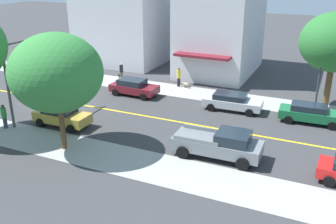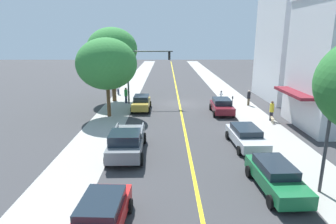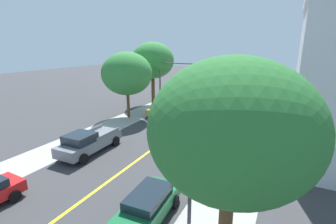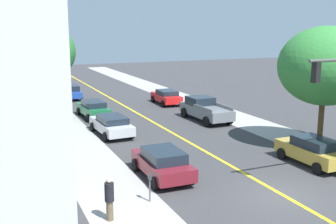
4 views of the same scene
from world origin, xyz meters
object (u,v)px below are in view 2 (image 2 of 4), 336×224
(street_lamp, at_px, (331,112))
(pedestrian_yellow_shirt, at_px, (272,110))
(grey_pickup_truck, at_px, (127,142))
(small_dog, at_px, (272,119))
(pedestrian_white_shirt, at_px, (118,88))
(pedestrian_green_shirt, at_px, (126,95))
(street_tree_right_corner, at_px, (107,64))
(gold_sedan_right_curb, at_px, (141,103))
(street_tree_left_near, at_px, (112,49))
(green_sedan_left_curb, at_px, (276,176))
(traffic_light_mast, at_px, (142,66))
(parking_meter, at_px, (232,100))
(red_sedan_right_curb, at_px, (101,216))
(silver_sedan_left_curb, at_px, (246,136))
(pedestrian_black_shirt, at_px, (249,97))
(fire_hydrant, at_px, (221,94))
(maroon_sedan_left_curb, at_px, (222,106))

(street_lamp, relative_size, pedestrian_yellow_shirt, 3.60)
(grey_pickup_truck, height_order, small_dog, grey_pickup_truck)
(pedestrian_white_shirt, bearing_deg, pedestrian_green_shirt, -85.79)
(street_tree_right_corner, height_order, gold_sedan_right_curb, street_tree_right_corner)
(street_tree_left_near, height_order, green_sedan_left_curb, street_tree_left_near)
(traffic_light_mast, relative_size, gold_sedan_right_curb, 1.51)
(parking_meter, relative_size, traffic_light_mast, 0.20)
(parking_meter, xyz_separation_m, small_dog, (-2.29, 6.02, -0.46))
(pedestrian_yellow_shirt, relative_size, small_dog, 2.41)
(parking_meter, height_order, red_sedan_right_curb, red_sedan_right_curb)
(street_tree_left_near, bearing_deg, green_sedan_left_curb, 119.04)
(street_lamp, height_order, pedestrian_green_shirt, street_lamp)
(gold_sedan_right_curb, relative_size, silver_sedan_left_curb, 0.89)
(street_lamp, distance_m, red_sedan_right_curb, 11.25)
(street_tree_right_corner, relative_size, pedestrian_black_shirt, 4.25)
(fire_hydrant, xyz_separation_m, traffic_light_mast, (9.96, 3.78, 3.93))
(maroon_sedan_left_curb, bearing_deg, pedestrian_yellow_shirt, 57.77)
(green_sedan_left_curb, height_order, pedestrian_white_shirt, pedestrian_white_shirt)
(parking_meter, distance_m, grey_pickup_truck, 16.51)
(red_sedan_right_curb, relative_size, pedestrian_yellow_shirt, 2.39)
(silver_sedan_left_curb, distance_m, pedestrian_white_shirt, 22.97)
(silver_sedan_left_curb, bearing_deg, traffic_light_mast, -150.57)
(parking_meter, bearing_deg, small_dog, 110.87)
(street_tree_left_near, relative_size, pedestrian_yellow_shirt, 4.68)
(street_lamp, distance_m, pedestrian_green_shirt, 24.12)
(red_sedan_right_curb, distance_m, maroon_sedan_left_curb, 20.30)
(fire_hydrant, bearing_deg, parking_meter, 91.46)
(traffic_light_mast, relative_size, small_dog, 8.37)
(silver_sedan_left_curb, bearing_deg, fire_hydrant, 172.80)
(fire_hydrant, relative_size, small_dog, 1.08)
(parking_meter, bearing_deg, pedestrian_green_shirt, -11.40)
(pedestrian_white_shirt, distance_m, pedestrian_yellow_shirt, 20.85)
(grey_pickup_truck, bearing_deg, pedestrian_green_shirt, -173.39)
(traffic_light_mast, xyz_separation_m, green_sedan_left_curb, (-8.30, 19.80, -3.57))
(pedestrian_white_shirt, bearing_deg, red_sedan_right_curb, -96.50)
(street_lamp, height_order, grey_pickup_truck, street_lamp)
(maroon_sedan_left_curb, height_order, gold_sedan_right_curb, gold_sedan_right_curb)
(street_tree_left_near, bearing_deg, small_dog, 149.08)
(pedestrian_white_shirt, bearing_deg, silver_sedan_left_curb, -72.21)
(pedestrian_black_shirt, bearing_deg, small_dog, 53.78)
(traffic_light_mast, relative_size, pedestrian_black_shirt, 3.63)
(fire_hydrant, distance_m, street_lamp, 24.05)
(fire_hydrant, xyz_separation_m, pedestrian_yellow_shirt, (-2.61, 11.00, 0.57))
(street_lamp, distance_m, pedestrian_black_shirt, 19.34)
(pedestrian_white_shirt, bearing_deg, pedestrian_yellow_shirt, -52.82)
(red_sedan_right_curb, bearing_deg, street_lamp, 109.19)
(fire_hydrant, distance_m, parking_meter, 5.80)
(red_sedan_right_curb, xyz_separation_m, gold_sedan_right_curb, (0.09, -20.01, 0.06))
(pedestrian_yellow_shirt, relative_size, pedestrian_black_shirt, 1.05)
(street_lamp, xyz_separation_m, pedestrian_black_shirt, (-1.68, -19.00, -3.18))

